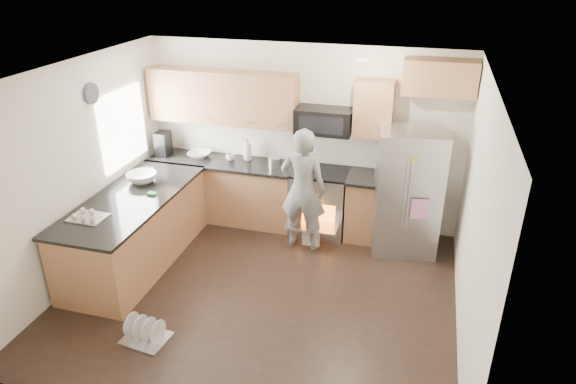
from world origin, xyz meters
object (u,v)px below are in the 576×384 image
(person, at_px, (303,190))
(refrigerator, at_px, (407,192))
(stove_range, at_px, (320,187))
(dish_rack, at_px, (146,334))

(person, bearing_deg, refrigerator, -165.26)
(refrigerator, bearing_deg, stove_range, 160.53)
(stove_range, bearing_deg, person, -104.84)
(stove_range, relative_size, person, 1.06)
(stove_range, relative_size, refrigerator, 1.06)
(dish_rack, bearing_deg, person, 64.12)
(stove_range, xyz_separation_m, dish_rack, (-1.24, -2.79, -0.60))
(stove_range, distance_m, refrigerator, 1.22)
(dish_rack, bearing_deg, refrigerator, 46.71)
(person, bearing_deg, stove_range, -102.57)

